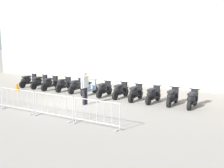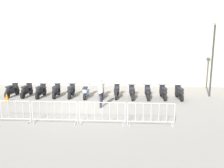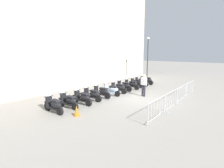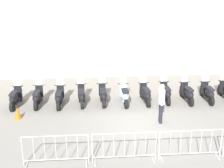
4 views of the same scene
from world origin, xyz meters
The scene contains 16 objects.
ground_plane centered at (0.00, 0.00, 0.00)m, with size 120.00×120.00×0.00m, color gray.
motorcycle_0 centered at (-6.12, 1.30, 0.45)m, with size 0.59×1.72×1.24m.
motorcycle_1 centered at (-5.09, 1.51, 0.45)m, with size 0.64×1.72×1.24m.
motorcycle_2 centered at (-4.04, 1.60, 0.45)m, with size 0.64×1.72×1.24m.
motorcycle_3 centered at (-3.03, 1.92, 0.45)m, with size 0.71×1.71×1.24m.
motorcycle_4 centered at (-2.00, 2.13, 0.45)m, with size 0.69×1.71×1.24m.
motorcycle_5 centered at (-0.95, 2.19, 0.45)m, with size 0.70×1.71×1.24m.
motorcycle_6 centered at (0.07, 2.44, 0.45)m, with size 0.73×1.70×1.24m.
motorcycle_7 centered at (1.08, 2.74, 0.45)m, with size 0.65×1.72×1.24m.
motorcycle_8 centered at (2.14, 2.79, 0.45)m, with size 0.71×1.71×1.24m.
motorcycle_9 centered at (3.16, 2.98, 0.45)m, with size 0.65×1.72×1.24m.
barrier_segment_0 centered at (-2.82, -3.14, 0.53)m, with size 2.12×0.81×1.07m.
barrier_segment_1 centered at (-0.62, -2.72, 0.53)m, with size 2.12×0.81×1.07m.
barrier_segment_2 centered at (1.58, -2.31, 0.53)m, with size 2.12×0.81×1.07m.
officer_near_row_end centered at (0.71, 0.34, 0.98)m, with size 0.25×0.55×1.73m.
traffic_cone centered at (-5.48, 0.02, 0.28)m, with size 0.32×0.32×0.55m, color orange.
Camera 4 is at (-0.11, -11.25, 5.68)m, focal length 47.44 mm.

